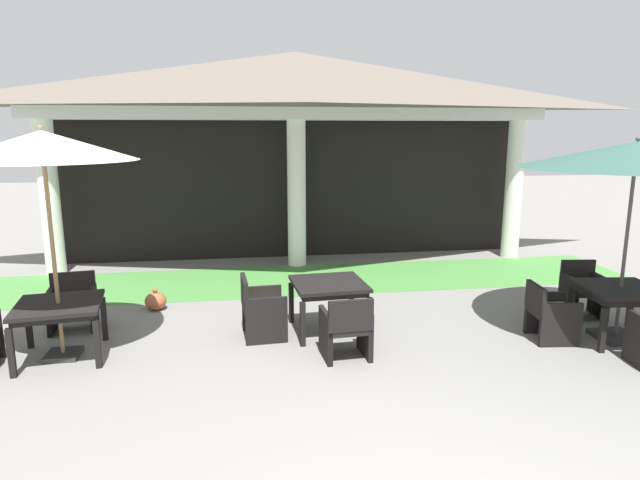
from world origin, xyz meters
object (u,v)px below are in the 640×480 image
patio_table_mid_right (59,310)px  patio_umbrella_mid_right (42,147)px  patio_chair_near_foreground_west (550,313)px  terracotta_urn (156,301)px  patio_chair_near_foreground_north (583,291)px  patio_chair_mid_left_south (346,328)px  patio_chair_mid_right_north (73,303)px  patio_table_mid_left (329,288)px  patio_table_near_foreground (620,294)px  patio_umbrella_near_foreground (636,156)px  patio_chair_mid_left_west (261,309)px

patio_table_mid_right → patio_umbrella_mid_right: 2.03m
patio_chair_near_foreground_west → terracotta_urn: patio_chair_near_foreground_west is taller
patio_chair_near_foreground_north → terracotta_urn: (-6.64, 1.32, -0.26)m
patio_chair_mid_left_south → patio_umbrella_mid_right: bearing=167.2°
patio_chair_mid_right_north → patio_chair_near_foreground_west: bearing=159.9°
patio_table_mid_right → patio_chair_mid_left_south: bearing=-9.2°
patio_chair_near_foreground_north → patio_table_mid_left: patio_chair_near_foreground_north is taller
patio_table_near_foreground → patio_chair_near_foreground_north: 0.99m
patio_umbrella_near_foreground → patio_chair_near_foreground_west: (-0.95, 0.12, -2.14)m
patio_table_mid_right → terracotta_urn: (0.91, 1.75, -0.49)m
patio_table_mid_left → patio_table_near_foreground: bearing=-13.1°
patio_umbrella_mid_right → patio_chair_mid_right_north: (-0.14, 1.03, -2.27)m
patio_umbrella_near_foreground → patio_table_mid_left: size_ratio=2.79×
patio_chair_near_foreground_north → patio_table_mid_right: 7.57m
patio_umbrella_near_foreground → terracotta_urn: bearing=160.8°
patio_chair_near_foreground_west → patio_table_near_foreground: bearing=90.0°
patio_table_near_foreground → patio_chair_near_foreground_west: patio_chair_near_foreground_west is taller
patio_table_mid_left → patio_chair_near_foreground_west: bearing=-15.0°
patio_chair_near_foreground_west → patio_umbrella_mid_right: size_ratio=0.27×
patio_chair_near_foreground_north → patio_chair_near_foreground_west: 1.35m
patio_umbrella_mid_right → patio_chair_mid_right_north: bearing=97.9°
patio_umbrella_mid_right → patio_umbrella_near_foreground: bearing=-4.0°
patio_chair_near_foreground_north → patio_chair_near_foreground_west: patio_chair_near_foreground_north is taller
patio_table_mid_left → patio_umbrella_mid_right: 4.08m
patio_chair_near_foreground_north → patio_chair_mid_right_north: (-7.69, 0.60, -0.01)m
patio_chair_mid_left_south → patio_umbrella_mid_right: 4.28m
patio_chair_mid_right_north → patio_table_mid_left: bearing=162.2°
patio_table_mid_left → patio_table_mid_right: bearing=-173.7°
patio_table_mid_right → terracotta_urn: 2.03m
patio_umbrella_near_foreground → patio_chair_near_foreground_west: patio_umbrella_near_foreground is taller
patio_chair_mid_right_north → patio_table_mid_right: bearing=90.0°
patio_chair_mid_left_south → patio_table_mid_right: (-3.58, 0.58, 0.24)m
patio_chair_near_foreground_north → patio_chair_mid_left_west: 5.00m
patio_chair_near_foreground_north → patio_chair_mid_right_north: bearing=2.5°
patio_table_near_foreground → patio_table_mid_right: patio_table_near_foreground is taller
patio_table_near_foreground → patio_umbrella_near_foreground: bearing=180.0°
patio_chair_mid_right_north → patio_chair_mid_left_south: bearing=148.8°
patio_umbrella_near_foreground → patio_chair_near_foreground_north: size_ratio=3.52×
patio_table_near_foreground → patio_chair_mid_left_west: 4.96m
patio_table_near_foreground → terracotta_urn: bearing=160.8°
patio_table_near_foreground → patio_table_mid_right: bearing=176.0°
patio_table_near_foreground → patio_chair_near_foreground_west: size_ratio=1.39×
patio_table_mid_right → patio_umbrella_mid_right: bearing=-80.5°
patio_table_mid_right → patio_umbrella_near_foreground: bearing=-4.0°
patio_chair_mid_left_west → patio_table_mid_right: patio_chair_mid_left_west is taller
patio_chair_mid_left_south → terracotta_urn: (-2.67, 2.32, -0.25)m
patio_chair_near_foreground_west → patio_chair_mid_left_south: bearing=-79.6°
patio_chair_near_foreground_north → patio_chair_mid_left_south: (-3.97, -1.01, -0.01)m
patio_chair_mid_right_north → terracotta_urn: patio_chair_mid_right_north is taller
patio_table_near_foreground → patio_chair_near_foreground_west: 0.99m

